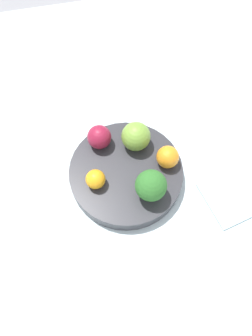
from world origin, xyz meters
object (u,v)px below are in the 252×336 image
(orange_front, at_px, (96,179))
(apple_green, at_px, (99,137))
(bowl, at_px, (126,174))
(orange_back, at_px, (167,156))
(broccoli, at_px, (151,186))
(napkin, at_px, (236,194))
(apple_red, at_px, (136,136))

(orange_front, bearing_deg, apple_green, -104.88)
(bowl, distance_m, apple_green, 0.10)
(orange_back, bearing_deg, orange_front, 6.65)
(bowl, relative_size, broccoli, 3.32)
(napkin, bearing_deg, apple_green, -32.39)
(apple_green, relative_size, orange_back, 1.09)
(bowl, height_order, orange_back, orange_back)
(apple_green, bearing_deg, bowl, 118.70)
(apple_green, bearing_deg, orange_front, 75.12)
(apple_red, relative_size, apple_green, 1.21)
(bowl, xyz_separation_m, apple_red, (-0.03, -0.06, 0.05))
(broccoli, relative_size, apple_red, 1.17)
(apple_red, bearing_deg, bowl, 59.73)
(broccoli, xyz_separation_m, apple_green, (0.08, -0.14, -0.02))
(apple_green, bearing_deg, broccoli, 119.22)
(broccoli, xyz_separation_m, orange_back, (-0.05, -0.06, -0.02))
(orange_front, xyz_separation_m, napkin, (-0.29, 0.07, -0.05))
(broccoli, bearing_deg, orange_back, -129.60)
(broccoli, xyz_separation_m, napkin, (-0.19, 0.03, -0.07))
(napkin, bearing_deg, orange_front, -14.47)
(apple_red, relative_size, orange_front, 1.54)
(orange_back, bearing_deg, bowl, 0.88)
(orange_front, bearing_deg, broccoli, 155.96)
(bowl, height_order, apple_red, apple_red)
(napkin, bearing_deg, apple_red, -38.43)
(apple_green, relative_size, napkin, 0.33)
(broccoli, bearing_deg, apple_red, -89.17)
(apple_red, bearing_deg, napkin, 141.57)
(bowl, relative_size, apple_red, 3.88)
(apple_red, bearing_deg, apple_green, -13.41)
(apple_red, bearing_deg, orange_front, 36.71)
(broccoli, distance_m, apple_red, 0.12)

